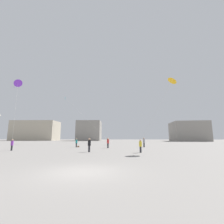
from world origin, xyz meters
TOP-DOWN VIEW (x-y plane):
  - ground_plane at (0.00, 0.00)m, footprint 300.00×300.00m
  - person_in_teal at (-6.82, 20.53)m, footprint 0.36×0.36m
  - person_in_black at (-2.17, 11.09)m, footprint 0.38×0.38m
  - person_in_yellow at (4.20, 10.85)m, footprint 0.34×0.34m
  - person_in_red at (-0.62, 18.73)m, footprint 0.38×0.38m
  - person_in_green at (-1.76, 28.58)m, footprint 0.36×0.36m
  - person_in_purple at (-13.47, 12.36)m, footprint 0.34×0.34m
  - person_in_grey at (5.97, 21.85)m, footprint 0.39×0.39m
  - kite_violet_diamond at (-13.08, 11.71)m, footprint 1.25×1.40m
  - kite_cyan_delta at (-15.17, 36.24)m, footprint 14.54×8.68m
  - kite_amber_diamond at (8.99, 12.46)m, footprint 5.49×2.36m
  - building_left_hall at (-55.00, 87.04)m, footprint 27.83×15.90m
  - building_centre_hall at (-19.00, 83.57)m, footprint 14.53×14.02m
  - building_right_hall at (35.00, 73.73)m, footprint 16.58×16.12m
  - handbag_beside_flyer at (-6.47, 20.63)m, footprint 0.34×0.29m

SIDE VIEW (x-z plane):
  - ground_plane at x=0.00m, z-range 0.00..0.00m
  - handbag_beside_flyer at x=-6.47m, z-range 0.00..0.24m
  - person_in_purple at x=-13.47m, z-range 0.08..1.65m
  - person_in_yellow at x=4.20m, z-range 0.08..1.65m
  - person_in_teal at x=-6.82m, z-range 0.08..1.71m
  - person_in_green at x=-1.76m, z-range 0.08..1.72m
  - person_in_black at x=-2.17m, z-range 0.08..1.80m
  - person_in_red at x=-0.62m, z-range 0.08..1.83m
  - person_in_grey at x=5.97m, z-range 0.09..1.86m
  - building_right_hall at x=35.00m, z-range 0.00..9.78m
  - building_centre_hall at x=-19.00m, z-range 0.00..11.68m
  - building_left_hall at x=-55.00m, z-range 0.00..12.34m
  - kite_violet_diamond at x=-13.08m, z-range 5.15..13.99m
  - kite_amber_diamond at x=8.99m, z-range 5.20..13.96m
  - kite_cyan_delta at x=-15.17m, z-range 6.79..19.85m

